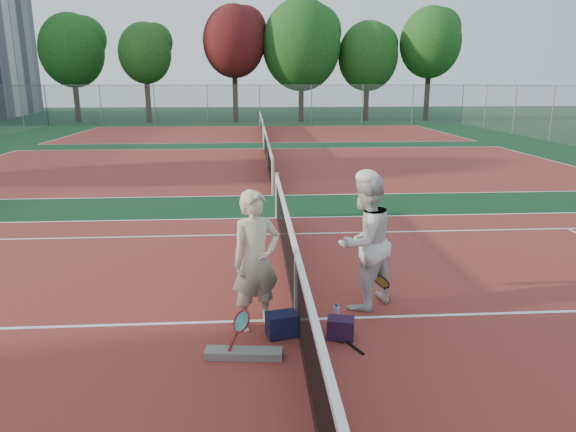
{
  "coord_description": "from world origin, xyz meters",
  "views": [
    {
      "loc": [
        -0.54,
        -6.41,
        3.14
      ],
      "look_at": [
        0.0,
        1.62,
        1.05
      ],
      "focal_mm": 32.0,
      "sensor_mm": 36.0,
      "label": 1
    }
  ],
  "objects_px": {
    "net_main": "(296,285)",
    "water_bottle": "(336,317)",
    "sports_bag_purple": "(341,328)",
    "player_b": "(365,242)",
    "racket_black_held": "(381,291)",
    "sports_bag_navy": "(282,325)",
    "racket_red": "(242,332)",
    "racket_spare": "(341,338)",
    "player_a": "(256,261)"
  },
  "relations": [
    {
      "from": "player_b",
      "to": "sports_bag_navy",
      "type": "bearing_deg",
      "value": -2.12
    },
    {
      "from": "racket_red",
      "to": "sports_bag_navy",
      "type": "bearing_deg",
      "value": -4.23
    },
    {
      "from": "racket_spare",
      "to": "water_bottle",
      "type": "distance_m",
      "value": 0.33
    },
    {
      "from": "racket_red",
      "to": "sports_bag_purple",
      "type": "bearing_deg",
      "value": -29.28
    },
    {
      "from": "racket_spare",
      "to": "sports_bag_purple",
      "type": "xyz_separation_m",
      "value": [
        -0.01,
        0.01,
        0.12
      ]
    },
    {
      "from": "net_main",
      "to": "player_b",
      "type": "distance_m",
      "value": 1.17
    },
    {
      "from": "player_b",
      "to": "water_bottle",
      "type": "bearing_deg",
      "value": 16.92
    },
    {
      "from": "player_b",
      "to": "racket_black_held",
      "type": "xyz_separation_m",
      "value": [
        0.25,
        -0.09,
        -0.71
      ]
    },
    {
      "from": "racket_spare",
      "to": "racket_red",
      "type": "bearing_deg",
      "value": 76.78
    },
    {
      "from": "net_main",
      "to": "racket_black_held",
      "type": "bearing_deg",
      "value": 13.97
    },
    {
      "from": "racket_spare",
      "to": "water_bottle",
      "type": "relative_size",
      "value": 2.0
    },
    {
      "from": "racket_red",
      "to": "racket_spare",
      "type": "height_order",
      "value": "racket_red"
    },
    {
      "from": "player_a",
      "to": "racket_red",
      "type": "xyz_separation_m",
      "value": [
        -0.18,
        -0.67,
        -0.66
      ]
    },
    {
      "from": "sports_bag_navy",
      "to": "sports_bag_purple",
      "type": "bearing_deg",
      "value": -9.07
    },
    {
      "from": "sports_bag_purple",
      "to": "sports_bag_navy",
      "type": "bearing_deg",
      "value": 170.93
    },
    {
      "from": "racket_black_held",
      "to": "sports_bag_navy",
      "type": "xyz_separation_m",
      "value": [
        -1.46,
        -0.75,
        -0.1
      ]
    },
    {
      "from": "sports_bag_navy",
      "to": "sports_bag_purple",
      "type": "height_order",
      "value": "sports_bag_navy"
    },
    {
      "from": "racket_red",
      "to": "sports_bag_navy",
      "type": "relative_size",
      "value": 1.34
    },
    {
      "from": "sports_bag_purple",
      "to": "player_b",
      "type": "bearing_deg",
      "value": 63.29
    },
    {
      "from": "sports_bag_navy",
      "to": "racket_red",
      "type": "bearing_deg",
      "value": -142.88
    },
    {
      "from": "net_main",
      "to": "player_b",
      "type": "bearing_deg",
      "value": 21.73
    },
    {
      "from": "racket_black_held",
      "to": "sports_bag_purple",
      "type": "distance_m",
      "value": 1.14
    },
    {
      "from": "racket_red",
      "to": "racket_spare",
      "type": "relative_size",
      "value": 0.87
    },
    {
      "from": "racket_red",
      "to": "racket_spare",
      "type": "distance_m",
      "value": 1.3
    },
    {
      "from": "racket_red",
      "to": "water_bottle",
      "type": "height_order",
      "value": "racket_red"
    },
    {
      "from": "net_main",
      "to": "water_bottle",
      "type": "xyz_separation_m",
      "value": [
        0.51,
        -0.26,
        -0.36
      ]
    },
    {
      "from": "racket_red",
      "to": "water_bottle",
      "type": "xyz_separation_m",
      "value": [
        1.23,
        0.56,
        -0.11
      ]
    },
    {
      "from": "player_b",
      "to": "water_bottle",
      "type": "distance_m",
      "value": 1.16
    },
    {
      "from": "racket_black_held",
      "to": "player_a",
      "type": "bearing_deg",
      "value": -30.28
    },
    {
      "from": "racket_black_held",
      "to": "racket_spare",
      "type": "xyz_separation_m",
      "value": [
        -0.72,
        -0.88,
        -0.24
      ]
    },
    {
      "from": "water_bottle",
      "to": "racket_black_held",
      "type": "bearing_deg",
      "value": 37.81
    },
    {
      "from": "player_b",
      "to": "sports_bag_purple",
      "type": "xyz_separation_m",
      "value": [
        -0.48,
        -0.95,
        -0.83
      ]
    },
    {
      "from": "sports_bag_navy",
      "to": "sports_bag_purple",
      "type": "xyz_separation_m",
      "value": [
        0.73,
        -0.12,
        -0.02
      ]
    },
    {
      "from": "water_bottle",
      "to": "racket_spare",
      "type": "bearing_deg",
      "value": -86.78
    },
    {
      "from": "player_b",
      "to": "racket_red",
      "type": "xyz_separation_m",
      "value": [
        -1.72,
        -1.22,
        -0.71
      ]
    },
    {
      "from": "net_main",
      "to": "racket_black_held",
      "type": "relative_size",
      "value": 21.29
    },
    {
      "from": "sports_bag_purple",
      "to": "racket_red",
      "type": "bearing_deg",
      "value": -167.92
    },
    {
      "from": "player_a",
      "to": "sports_bag_navy",
      "type": "distance_m",
      "value": 0.88
    },
    {
      "from": "sports_bag_navy",
      "to": "racket_black_held",
      "type": "bearing_deg",
      "value": 27.04
    },
    {
      "from": "player_b",
      "to": "sports_bag_navy",
      "type": "xyz_separation_m",
      "value": [
        -1.21,
        -0.83,
        -0.82
      ]
    },
    {
      "from": "net_main",
      "to": "player_a",
      "type": "xyz_separation_m",
      "value": [
        -0.53,
        -0.15,
        0.41
      ]
    },
    {
      "from": "net_main",
      "to": "racket_black_held",
      "type": "height_order",
      "value": "net_main"
    },
    {
      "from": "player_b",
      "to": "sports_bag_purple",
      "type": "height_order",
      "value": "player_b"
    },
    {
      "from": "player_a",
      "to": "sports_bag_purple",
      "type": "xyz_separation_m",
      "value": [
        1.05,
        -0.41,
        -0.79
      ]
    },
    {
      "from": "sports_bag_navy",
      "to": "water_bottle",
      "type": "xyz_separation_m",
      "value": [
        0.72,
        0.17,
        -0.0
      ]
    },
    {
      "from": "player_b",
      "to": "racket_black_held",
      "type": "relative_size",
      "value": 3.76
    },
    {
      "from": "sports_bag_purple",
      "to": "water_bottle",
      "type": "xyz_separation_m",
      "value": [
        -0.01,
        0.29,
        0.01
      ]
    },
    {
      "from": "player_a",
      "to": "racket_red",
      "type": "bearing_deg",
      "value": -131.07
    },
    {
      "from": "racket_red",
      "to": "sports_bag_navy",
      "type": "xyz_separation_m",
      "value": [
        0.5,
        0.38,
        -0.11
      ]
    },
    {
      "from": "net_main",
      "to": "water_bottle",
      "type": "relative_size",
      "value": 36.6
    }
  ]
}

